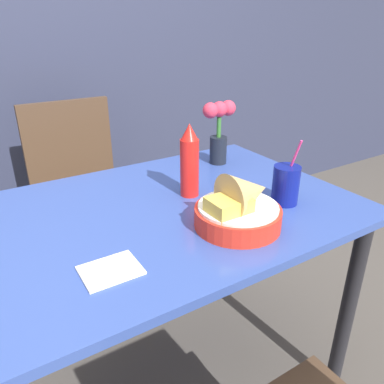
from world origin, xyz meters
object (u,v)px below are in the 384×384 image
(food_basket, at_px, (241,207))
(flower_vase, at_px, (219,128))
(chair_far_window, at_px, (79,185))
(drink_cup, at_px, (286,186))
(ketchup_bottle, at_px, (190,162))

(food_basket, height_order, flower_vase, flower_vase)
(chair_far_window, height_order, drink_cup, drink_cup)
(chair_far_window, bearing_deg, flower_vase, -51.57)
(drink_cup, xyz_separation_m, flower_vase, (0.04, 0.40, 0.08))
(ketchup_bottle, bearing_deg, food_basket, -87.43)
(food_basket, relative_size, flower_vase, 0.97)
(chair_far_window, relative_size, ketchup_bottle, 3.97)
(chair_far_window, height_order, flower_vase, flower_vase)
(food_basket, distance_m, ketchup_bottle, 0.25)
(chair_far_window, height_order, food_basket, chair_far_window)
(chair_far_window, relative_size, flower_vase, 3.84)
(ketchup_bottle, distance_m, drink_cup, 0.30)
(chair_far_window, bearing_deg, drink_cup, -67.61)
(flower_vase, bearing_deg, food_basket, -118.80)
(food_basket, bearing_deg, chair_far_window, 100.44)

